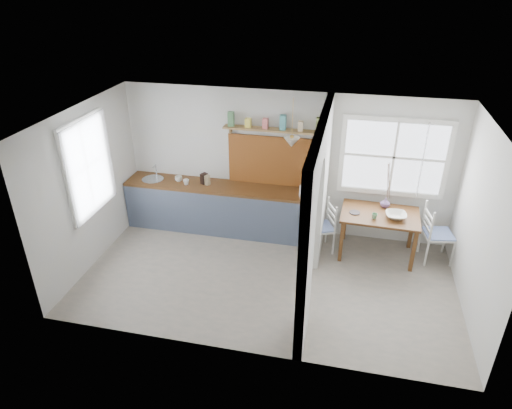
% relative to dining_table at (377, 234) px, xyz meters
% --- Properties ---
extents(floor, '(5.80, 3.20, 0.01)m').
position_rel_dining_table_xyz_m(floor, '(-1.68, -1.07, -0.39)').
color(floor, gray).
rests_on(floor, ground).
extents(ceiling, '(5.80, 3.20, 0.01)m').
position_rel_dining_table_xyz_m(ceiling, '(-1.68, -1.07, 2.21)').
color(ceiling, silver).
rests_on(ceiling, walls).
extents(walls, '(5.81, 3.21, 2.60)m').
position_rel_dining_table_xyz_m(walls, '(-1.68, -1.07, 0.91)').
color(walls, silver).
rests_on(walls, floor).
extents(partition, '(0.12, 3.20, 2.60)m').
position_rel_dining_table_xyz_m(partition, '(-0.98, -1.02, 1.06)').
color(partition, silver).
rests_on(partition, floor).
extents(kitchen_window, '(0.10, 1.16, 1.50)m').
position_rel_dining_table_xyz_m(kitchen_window, '(-4.55, -1.07, 1.26)').
color(kitchen_window, white).
rests_on(kitchen_window, walls).
extents(nook_window, '(1.76, 0.10, 1.30)m').
position_rel_dining_table_xyz_m(nook_window, '(0.12, 0.49, 1.21)').
color(nook_window, white).
rests_on(nook_window, walls).
extents(counter, '(3.50, 0.60, 0.90)m').
position_rel_dining_table_xyz_m(counter, '(-2.81, 0.25, 0.06)').
color(counter, '#603115').
rests_on(counter, floor).
extents(sink, '(0.40, 0.40, 0.02)m').
position_rel_dining_table_xyz_m(sink, '(-4.11, 0.23, 0.50)').
color(sink, silver).
rests_on(sink, counter).
extents(backsplash, '(1.65, 0.03, 0.90)m').
position_rel_dining_table_xyz_m(backsplash, '(-1.88, 0.50, 0.96)').
color(backsplash, brown).
rests_on(backsplash, walls).
extents(shelf, '(1.75, 0.20, 0.21)m').
position_rel_dining_table_xyz_m(shelf, '(-1.88, 0.42, 1.60)').
color(shelf, '#A57E49').
rests_on(shelf, walls).
extents(pendant_lamp, '(0.26, 0.26, 0.16)m').
position_rel_dining_table_xyz_m(pendant_lamp, '(-1.53, 0.08, 1.49)').
color(pendant_lamp, silver).
rests_on(pendant_lamp, ceiling).
extents(utensil_rail, '(0.02, 0.50, 0.02)m').
position_rel_dining_table_xyz_m(utensil_rail, '(-1.07, -0.17, 1.06)').
color(utensil_rail, silver).
rests_on(utensil_rail, partition).
extents(dining_table, '(1.29, 0.88, 0.79)m').
position_rel_dining_table_xyz_m(dining_table, '(0.00, 0.00, 0.00)').
color(dining_table, '#603115').
rests_on(dining_table, floor).
extents(chair_left, '(0.55, 0.55, 0.92)m').
position_rel_dining_table_xyz_m(chair_left, '(-0.96, -0.07, 0.07)').
color(chair_left, silver).
rests_on(chair_left, floor).
extents(chair_right, '(0.53, 0.53, 1.00)m').
position_rel_dining_table_xyz_m(chair_right, '(0.97, 0.06, 0.11)').
color(chair_right, silver).
rests_on(chair_right, floor).
extents(kettle, '(0.21, 0.18, 0.24)m').
position_rel_dining_table_xyz_m(kettle, '(-1.29, 0.13, 0.63)').
color(kettle, white).
rests_on(kettle, counter).
extents(mug_a, '(0.13, 0.13, 0.10)m').
position_rel_dining_table_xyz_m(mug_a, '(-3.42, 0.14, 0.56)').
color(mug_a, white).
rests_on(mug_a, counter).
extents(mug_b, '(0.17, 0.17, 0.10)m').
position_rel_dining_table_xyz_m(mug_b, '(-3.60, 0.24, 0.56)').
color(mug_b, silver).
rests_on(mug_b, counter).
extents(knife_block, '(0.13, 0.15, 0.19)m').
position_rel_dining_table_xyz_m(knife_block, '(-3.12, 0.26, 0.60)').
color(knife_block, black).
rests_on(knife_block, counter).
extents(jar, '(0.12, 0.12, 0.17)m').
position_rel_dining_table_xyz_m(jar, '(-3.05, 0.23, 0.59)').
color(jar, '#978462').
rests_on(jar, counter).
extents(towel_magenta, '(0.02, 0.03, 0.57)m').
position_rel_dining_table_xyz_m(towel_magenta, '(-1.10, -0.08, -0.12)').
color(towel_magenta, '#D32862').
rests_on(towel_magenta, counter).
extents(towel_orange, '(0.02, 0.03, 0.48)m').
position_rel_dining_table_xyz_m(towel_orange, '(-1.10, -0.13, -0.14)').
color(towel_orange, '#D86632').
rests_on(towel_orange, counter).
extents(bowl, '(0.36, 0.36, 0.08)m').
position_rel_dining_table_xyz_m(bowl, '(0.24, -0.08, 0.43)').
color(bowl, silver).
rests_on(bowl, dining_table).
extents(table_cup, '(0.11, 0.11, 0.09)m').
position_rel_dining_table_xyz_m(table_cup, '(-0.10, -0.18, 0.44)').
color(table_cup, '#5D8F63').
rests_on(table_cup, dining_table).
extents(plate, '(0.20, 0.20, 0.01)m').
position_rel_dining_table_xyz_m(plate, '(-0.41, -0.06, 0.40)').
color(plate, black).
rests_on(plate, dining_table).
extents(vase, '(0.20, 0.20, 0.16)m').
position_rel_dining_table_xyz_m(vase, '(0.07, 0.25, 0.48)').
color(vase, '#624772').
rests_on(vase, dining_table).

